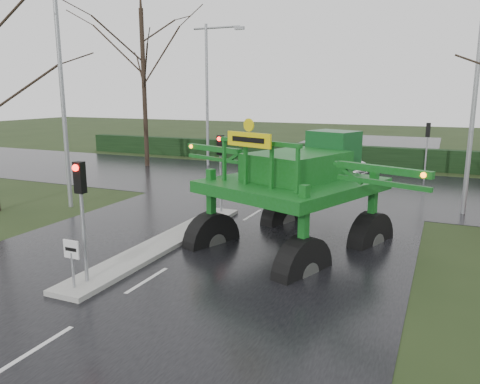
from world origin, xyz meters
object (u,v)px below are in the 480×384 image
at_px(street_light_left_near, 66,77).
at_px(white_sedan, 326,175).
at_px(traffic_signal_near, 81,196).
at_px(traffic_signal_mid, 221,157).
at_px(street_light_left_far, 211,83).
at_px(street_light_right, 469,76).
at_px(keep_left_sign, 72,256).
at_px(crop_sprayer, 216,169).
at_px(traffic_signal_far, 427,138).

distance_m(street_light_left_near, white_sedan, 17.09).
xyz_separation_m(traffic_signal_near, traffic_signal_mid, (0.00, 8.50, 0.00)).
relative_size(traffic_signal_near, street_light_left_far, 0.35).
bearing_deg(street_light_left_near, traffic_signal_near, -45.47).
bearing_deg(street_light_left_far, white_sedan, -3.76).
xyz_separation_m(traffic_signal_mid, street_light_left_near, (-6.89, -1.49, 3.40)).
distance_m(traffic_signal_mid, street_light_right, 11.05).
xyz_separation_m(keep_left_sign, street_light_left_near, (-6.89, 7.50, 4.93)).
bearing_deg(traffic_signal_mid, street_light_left_far, 118.86).
xyz_separation_m(street_light_left_far, crop_sprayer, (8.42, -15.93, -3.31)).
bearing_deg(street_light_right, traffic_signal_far, 101.95).
height_order(traffic_signal_far, white_sedan, traffic_signal_far).
bearing_deg(crop_sprayer, traffic_signal_near, -86.02).
bearing_deg(crop_sprayer, keep_left_sign, -84.62).
xyz_separation_m(traffic_signal_near, street_light_left_far, (-6.89, 21.01, 3.40)).
relative_size(keep_left_sign, street_light_left_far, 0.14).
height_order(crop_sprayer, white_sedan, crop_sprayer).
bearing_deg(street_light_left_near, street_light_left_far, 90.00).
xyz_separation_m(keep_left_sign, street_light_right, (9.49, 13.50, 4.93)).
bearing_deg(white_sedan, traffic_signal_near, -169.75).
height_order(street_light_right, crop_sprayer, street_light_right).
distance_m(keep_left_sign, traffic_signal_far, 22.93).
bearing_deg(traffic_signal_mid, crop_sprayer, -66.06).
relative_size(keep_left_sign, traffic_signal_mid, 0.38).
bearing_deg(street_light_right, crop_sprayer, -135.15).
height_order(traffic_signal_mid, street_light_left_far, street_light_left_far).
bearing_deg(street_light_left_far, traffic_signal_far, 0.03).
relative_size(street_light_left_far, white_sedan, 2.00).
xyz_separation_m(traffic_signal_far, white_sedan, (-5.99, -0.58, -2.59)).
bearing_deg(street_light_right, keep_left_sign, -125.12).
relative_size(street_light_left_near, white_sedan, 2.00).
xyz_separation_m(traffic_signal_far, street_light_left_far, (-14.69, -0.01, 3.40)).
xyz_separation_m(traffic_signal_near, street_light_left_near, (-6.89, 7.01, 3.40)).
bearing_deg(white_sedan, street_light_right, -118.72).
xyz_separation_m(keep_left_sign, white_sedan, (1.81, 20.93, -1.06)).
bearing_deg(traffic_signal_near, traffic_signal_far, 69.64).
xyz_separation_m(keep_left_sign, traffic_signal_mid, (0.00, 8.99, 1.53)).
distance_m(street_light_left_near, crop_sprayer, 9.25).
xyz_separation_m(street_light_right, white_sedan, (-7.69, 7.43, -5.99)).
distance_m(keep_left_sign, street_light_left_near, 11.32).
distance_m(traffic_signal_far, street_light_right, 8.86).
relative_size(street_light_left_near, street_light_left_far, 1.00).
height_order(street_light_left_near, crop_sprayer, street_light_left_near).
bearing_deg(street_light_left_far, crop_sprayer, -62.16).
xyz_separation_m(traffic_signal_mid, white_sedan, (1.81, 11.94, -2.59)).
bearing_deg(street_light_left_near, traffic_signal_far, 43.63).
bearing_deg(keep_left_sign, traffic_signal_mid, 90.00).
relative_size(street_light_right, street_light_left_far, 1.00).
xyz_separation_m(traffic_signal_far, street_light_right, (1.69, -8.01, 3.40)).
xyz_separation_m(street_light_right, crop_sprayer, (-7.97, -7.93, -3.31)).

